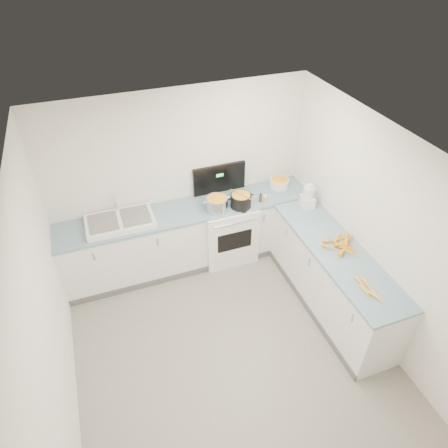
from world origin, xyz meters
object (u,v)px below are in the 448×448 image
object	(u,v)px
steel_pot	(217,205)
sink	(120,221)
black_pot	(241,201)
food_processor	(308,197)
spice_jar	(265,199)
mixing_bowl	(279,183)
extract_bottle	(260,198)
stove	(226,228)

from	to	relation	value
steel_pot	sink	bearing A→B (deg)	173.28
black_pot	food_processor	size ratio (longest dim) A/B	0.85
steel_pot	spice_jar	world-z (taller)	steel_pot
steel_pot	black_pot	bearing A→B (deg)	-4.53
mixing_bowl	extract_bottle	world-z (taller)	mixing_bowl
sink	spice_jar	world-z (taller)	sink
black_pot	food_processor	distance (m)	0.91
extract_bottle	stove	bearing A→B (deg)	161.29
stove	food_processor	size ratio (longest dim) A/B	4.07
stove	mixing_bowl	world-z (taller)	stove
steel_pot	food_processor	bearing A→B (deg)	-15.46
stove	mixing_bowl	bearing A→B (deg)	6.95
steel_pot	food_processor	size ratio (longest dim) A/B	0.88
sink	black_pot	distance (m)	1.61
mixing_bowl	extract_bottle	bearing A→B (deg)	-148.22
stove	black_pot	bearing A→B (deg)	-47.23
extract_bottle	steel_pot	bearing A→B (deg)	178.42
mixing_bowl	food_processor	world-z (taller)	food_processor
stove	sink	world-z (taller)	stove
steel_pot	black_pot	distance (m)	0.34
black_pot	spice_jar	bearing A→B (deg)	-4.33
extract_bottle	food_processor	distance (m)	0.64
steel_pot	extract_bottle	distance (m)	0.63
sink	black_pot	world-z (taller)	sink
sink	mixing_bowl	world-z (taller)	sink
mixing_bowl	spice_jar	size ratio (longest dim) A/B	2.91
steel_pot	mixing_bowl	bearing A→B (deg)	12.81
black_pot	spice_jar	size ratio (longest dim) A/B	2.94
sink	mixing_bowl	bearing A→B (deg)	2.20
extract_bottle	spice_jar	size ratio (longest dim) A/B	1.14
stove	extract_bottle	xyz separation A→B (m)	(0.44, -0.15, 0.52)
stove	sink	distance (m)	1.54
mixing_bowl	extract_bottle	size ratio (longest dim) A/B	2.56
black_pot	food_processor	bearing A→B (deg)	-19.51
extract_bottle	black_pot	bearing A→B (deg)	-178.24
extract_bottle	spice_jar	distance (m)	0.07
stove	food_processor	world-z (taller)	stove
stove	spice_jar	size ratio (longest dim) A/B	14.15
black_pot	stove	bearing A→B (deg)	132.77
black_pot	extract_bottle	size ratio (longest dim) A/B	2.59
stove	extract_bottle	size ratio (longest dim) A/B	12.45
food_processor	spice_jar	bearing A→B (deg)	151.16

